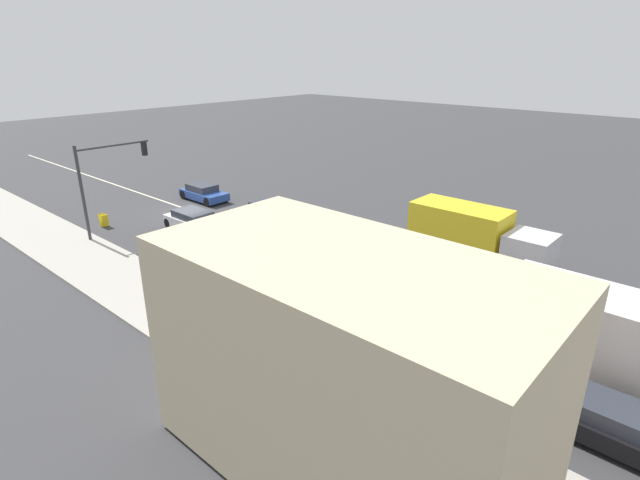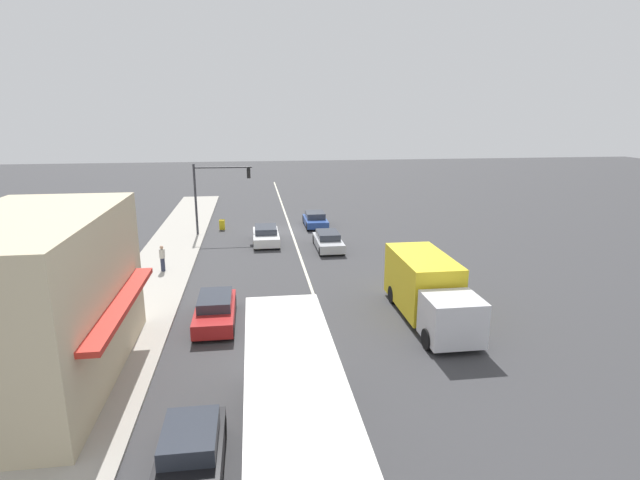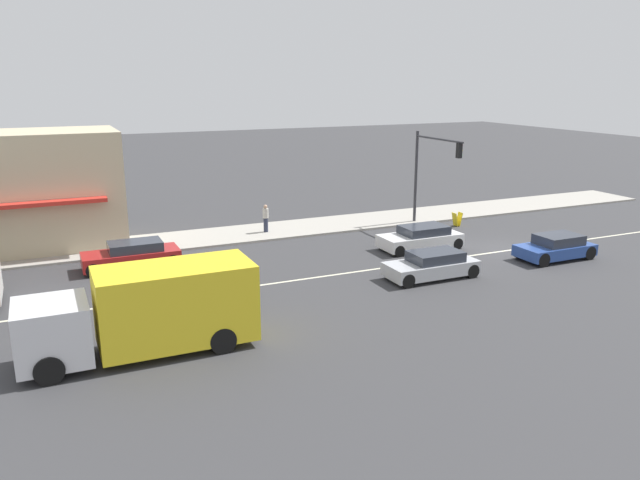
{
  "view_description": "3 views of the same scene",
  "coord_description": "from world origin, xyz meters",
  "views": [
    {
      "loc": [
        19.21,
        29.83,
        10.71
      ],
      "look_at": [
        1.66,
        14.18,
        1.74
      ],
      "focal_mm": 28.0,
      "sensor_mm": 36.0,
      "label": 1
    },
    {
      "loc": [
        3.09,
        40.73,
        9.58
      ],
      "look_at": [
        -0.98,
        10.88,
        1.86
      ],
      "focal_mm": 28.0,
      "sensor_mm": 36.0,
      "label": 2
    },
    {
      "loc": [
        -24.8,
        22.12,
        8.89
      ],
      "look_at": [
        0.44,
        10.71,
        1.63
      ],
      "focal_mm": 35.0,
      "sensor_mm": 36.0,
      "label": 3
    }
  ],
  "objects": [
    {
      "name": "ground_plane",
      "position": [
        0.0,
        18.0,
        0.0
      ],
      "size": [
        160.0,
        160.0,
        0.0
      ],
      "primitive_type": "plane",
      "color": "#38383A"
    },
    {
      "name": "sidewalk_right",
      "position": [
        9.0,
        18.5,
        0.06
      ],
      "size": [
        4.0,
        73.0,
        0.12
      ],
      "primitive_type": "cube",
      "color": "#A8A399",
      "rests_on": "ground"
    },
    {
      "name": "lane_marking_center",
      "position": [
        0.0,
        0.0,
        0.0
      ],
      "size": [
        0.16,
        60.0,
        0.01
      ],
      "primitive_type": "cube",
      "color": "beige",
      "rests_on": "ground"
    },
    {
      "name": "building_corner_store",
      "position": [
        10.78,
        23.16,
        3.16
      ],
      "size": [
        5.83,
        9.93,
        6.07
      ],
      "color": "#C6B793",
      "rests_on": "sidewalk_right"
    },
    {
      "name": "traffic_signal_main",
      "position": [
        6.12,
        0.99,
        3.9
      ],
      "size": [
        4.59,
        0.34,
        5.6
      ],
      "color": "#333338",
      "rests_on": "sidewalk_right"
    },
    {
      "name": "pedestrian",
      "position": [
        8.7,
        10.45,
        0.97
      ],
      "size": [
        0.34,
        0.34,
        1.62
      ],
      "color": "#282D42",
      "rests_on": "sidewalk_right"
    },
    {
      "name": "warning_aframe_sign",
      "position": [
        5.73,
        -0.91,
        0.43
      ],
      "size": [
        0.45,
        0.53,
        0.84
      ],
      "color": "yellow",
      "rests_on": "ground"
    },
    {
      "name": "delivery_truck",
      "position": [
        -5.0,
        19.34,
        1.47
      ],
      "size": [
        2.44,
        7.5,
        2.87
      ],
      "color": "silver",
      "rests_on": "ground"
    },
    {
      "name": "van_white",
      "position": [
        2.2,
        4.03,
        0.6
      ],
      "size": [
        1.91,
        4.39,
        1.25
      ],
      "color": "silver",
      "rests_on": "ground"
    },
    {
      "name": "suv_black",
      "position": [
        5.0,
        28.68,
        0.62
      ],
      "size": [
        1.75,
        3.8,
        1.29
      ],
      "color": "black",
      "rests_on": "ground"
    },
    {
      "name": "hatchback_red",
      "position": [
        5.0,
        18.53,
        0.63
      ],
      "size": [
        1.8,
        4.48,
        1.28
      ],
      "color": "#AD1E1E",
      "rests_on": "ground"
    },
    {
      "name": "coupe_blue",
      "position": [
        -2.2,
        -1.1,
        0.6
      ],
      "size": [
        1.85,
        3.93,
        1.24
      ],
      "color": "#284793",
      "rests_on": "ground"
    },
    {
      "name": "sedan_silver",
      "position": [
        -2.2,
        6.31,
        0.6
      ],
      "size": [
        1.78,
        4.28,
        1.23
      ],
      "color": "#B7BABF",
      "rests_on": "ground"
    }
  ]
}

